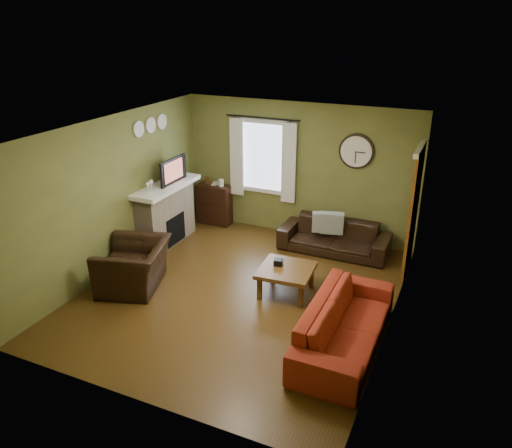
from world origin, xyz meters
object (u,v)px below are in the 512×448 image
at_px(sofa_brown, 334,237).
at_px(armchair, 134,266).
at_px(bookshelf, 214,204).
at_px(sofa_red, 345,324).
at_px(coffee_table, 286,281).

xyz_separation_m(sofa_brown, armchair, (-2.56, -2.57, 0.08)).
distance_m(bookshelf, sofa_brown, 2.68).
bearing_deg(sofa_red, coffee_table, 51.22).
relative_size(sofa_brown, armchair, 1.75).
bearing_deg(coffee_table, bookshelf, 139.25).
bearing_deg(armchair, sofa_red, 70.01).
relative_size(bookshelf, sofa_red, 0.37).
distance_m(sofa_brown, coffee_table, 1.78).
distance_m(armchair, coffee_table, 2.43).
xyz_separation_m(sofa_red, coffee_table, (-1.18, 0.95, -0.11)).
height_order(sofa_brown, coffee_table, sofa_brown).
xyz_separation_m(armchair, coffee_table, (2.29, 0.80, -0.15)).
relative_size(bookshelf, armchair, 0.74).
bearing_deg(sofa_brown, coffee_table, -98.57).
bearing_deg(sofa_brown, sofa_red, -71.30).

